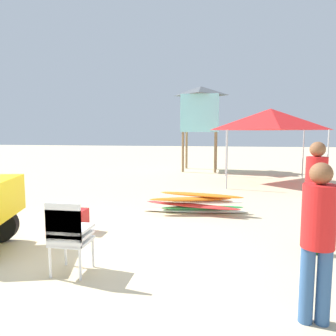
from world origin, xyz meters
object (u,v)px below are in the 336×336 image
Objects in this scene: lifeguard_tower at (201,109)px; cooler_box at (72,220)px; lifeguard_near_center at (316,190)px; surfboard_pile at (196,203)px; lifeguard_near_left at (318,233)px; popup_canopy at (270,119)px; stacked_plastic_chairs at (68,232)px.

cooler_box is at bearing -99.36° from lifeguard_tower.
lifeguard_tower is (-2.56, 10.94, 2.05)m from lifeguard_near_center.
surfboard_pile is 9.15m from lifeguard_tower.
lifeguard_near_center reaches higher than cooler_box.
lifeguard_near_left is (1.54, -4.23, 0.70)m from surfboard_pile.
surfboard_pile reaches higher than cooler_box.
popup_canopy is (0.30, 7.32, 1.38)m from lifeguard_near_center.
lifeguard_near_left is at bearing -32.28° from cooler_box.
lifeguard_tower reaches higher than lifeguard_near_center.
lifeguard_tower is (-2.87, 3.62, 0.67)m from popup_canopy.
surfboard_pile is at bearing -114.84° from popup_canopy.
lifeguard_tower reaches higher than cooler_box.
popup_canopy is at bearing 56.31° from cooler_box.
cooler_box is (-0.85, 1.81, -0.38)m from stacked_plastic_chairs.
popup_canopy reaches higher than lifeguard_near_center.
stacked_plastic_chairs reaches higher than cooler_box.
lifeguard_tower reaches higher than lifeguard_near_left.
cooler_box is at bearing 147.72° from lifeguard_near_left.
lifeguard_near_center is (2.04, -2.26, 0.80)m from surfboard_pile.
lifeguard_near_center is (3.44, 1.38, 0.42)m from stacked_plastic_chairs.
cooler_box is (-1.73, -10.52, -2.86)m from lifeguard_tower.
popup_canopy is 8.58m from cooler_box.
lifeguard_near_left is 2.04m from lifeguard_near_center.
stacked_plastic_chairs is at bearing -94.09° from lifeguard_tower.
lifeguard_near_center is (0.50, 1.97, 0.09)m from lifeguard_near_left.
popup_canopy is 5.79× the size of cooler_box.
lifeguard_tower is at bearing 80.64° from cooler_box.
popup_canopy is (2.34, 5.06, 2.17)m from surfboard_pile.
popup_canopy is 0.77× the size of lifeguard_tower.
lifeguard_near_center is at bearing -76.82° from lifeguard_tower.
stacked_plastic_chairs is 0.31× the size of popup_canopy.
cooler_box is at bearing 115.24° from stacked_plastic_chairs.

